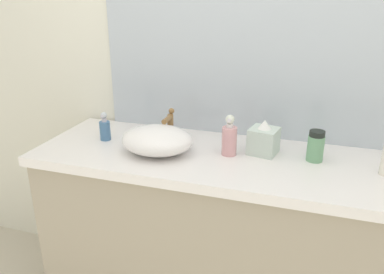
{
  "coord_description": "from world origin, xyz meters",
  "views": [
    {
      "loc": [
        0.23,
        -1.15,
        1.6
      ],
      "look_at": [
        -0.26,
        0.38,
        0.99
      ],
      "focal_mm": 36.21,
      "sensor_mm": 36.0,
      "label": 1
    }
  ],
  "objects_px": {
    "sink_basin": "(157,140)",
    "perfume_bottle": "(229,138)",
    "soap_dispenser": "(105,129)",
    "spray_can": "(316,146)",
    "tissue_box": "(264,139)"
  },
  "relations": [
    {
      "from": "sink_basin",
      "to": "perfume_bottle",
      "type": "distance_m",
      "value": 0.32
    },
    {
      "from": "spray_can",
      "to": "tissue_box",
      "type": "height_order",
      "value": "tissue_box"
    },
    {
      "from": "soap_dispenser",
      "to": "spray_can",
      "type": "height_order",
      "value": "soap_dispenser"
    },
    {
      "from": "soap_dispenser",
      "to": "spray_can",
      "type": "xyz_separation_m",
      "value": [
        0.98,
        0.05,
        0.01
      ]
    },
    {
      "from": "spray_can",
      "to": "tissue_box",
      "type": "xyz_separation_m",
      "value": [
        -0.22,
        0.01,
        -0.0
      ]
    },
    {
      "from": "sink_basin",
      "to": "perfume_bottle",
      "type": "relative_size",
      "value": 1.77
    },
    {
      "from": "perfume_bottle",
      "to": "spray_can",
      "type": "xyz_separation_m",
      "value": [
        0.37,
        0.05,
        -0.01
      ]
    },
    {
      "from": "soap_dispenser",
      "to": "perfume_bottle",
      "type": "xyz_separation_m",
      "value": [
        0.62,
        0.01,
        0.02
      ]
    },
    {
      "from": "spray_can",
      "to": "tissue_box",
      "type": "relative_size",
      "value": 0.86
    },
    {
      "from": "tissue_box",
      "to": "soap_dispenser",
      "type": "bearing_deg",
      "value": -174.87
    },
    {
      "from": "sink_basin",
      "to": "perfume_bottle",
      "type": "height_order",
      "value": "perfume_bottle"
    },
    {
      "from": "sink_basin",
      "to": "soap_dispenser",
      "type": "distance_m",
      "value": 0.31
    },
    {
      "from": "soap_dispenser",
      "to": "tissue_box",
      "type": "xyz_separation_m",
      "value": [
        0.76,
        0.07,
        0.01
      ]
    },
    {
      "from": "sink_basin",
      "to": "spray_can",
      "type": "xyz_separation_m",
      "value": [
        0.68,
        0.12,
        0.01
      ]
    },
    {
      "from": "tissue_box",
      "to": "sink_basin",
      "type": "bearing_deg",
      "value": -163.41
    }
  ]
}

